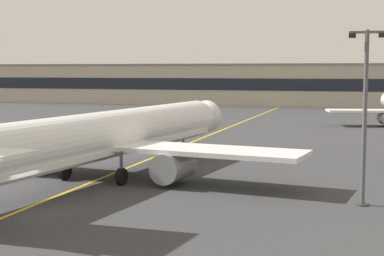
% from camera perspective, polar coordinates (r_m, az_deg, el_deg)
% --- Properties ---
extents(ground_plane, '(400.00, 400.00, 0.00)m').
position_cam_1_polar(ground_plane, '(37.69, -16.07, -7.91)').
color(ground_plane, '#353538').
extents(taxiway_centreline, '(3.20, 179.98, 0.01)m').
position_cam_1_polar(taxiway_centreline, '(64.64, -1.79, -2.07)').
color(taxiway_centreline, yellow).
rests_on(taxiway_centreline, ground).
extents(airliner_foreground, '(32.36, 41.43, 11.65)m').
position_cam_1_polar(airliner_foreground, '(47.49, -8.41, -0.84)').
color(airliner_foreground, white).
rests_on(airliner_foreground, ground).
extents(apron_lamp_post, '(2.24, 0.90, 11.20)m').
position_cam_1_polar(apron_lamp_post, '(38.97, 16.39, 1.30)').
color(apron_lamp_post, '#515156').
rests_on(apron_lamp_post, ground).
extents(safety_cone_by_nose_gear, '(0.44, 0.44, 0.55)m').
position_cam_1_polar(safety_cone_by_nose_gear, '(63.43, -1.10, -1.99)').
color(safety_cone_by_nose_gear, orange).
rests_on(safety_cone_by_nose_gear, ground).
extents(terminal_building, '(159.56, 12.40, 10.17)m').
position_cam_1_polar(terminal_building, '(144.93, 5.16, 4.21)').
color(terminal_building, '#B2A893').
rests_on(terminal_building, ground).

